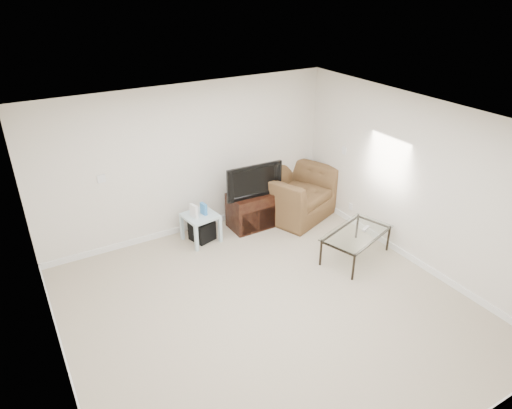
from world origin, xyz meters
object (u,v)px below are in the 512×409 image
television (252,179)px  recliner (294,186)px  side_table (201,228)px  coffee_table (355,245)px  tv_stand (251,210)px  subwoofer (202,230)px

television → recliner: 0.96m
side_table → coffee_table: size_ratio=0.44×
tv_stand → side_table: tv_stand is taller
subwoofer → tv_stand: bearing=-1.5°
television → side_table: size_ratio=1.84×
coffee_table → television: bearing=118.8°
subwoofer → side_table: bearing=-138.5°
recliner → side_table: bearing=159.3°
television → subwoofer: television is taller
television → side_table: bearing=-179.4°
recliner → tv_stand: bearing=159.3°
subwoofer → coffee_table: 2.49m
side_table → coffee_table: (1.85, -1.67, -0.02)m
tv_stand → coffee_table: size_ratio=0.66×
tv_stand → side_table: 0.95m
tv_stand → coffee_table: 1.90m
tv_stand → recliner: (0.90, 0.00, 0.26)m
tv_stand → side_table: size_ratio=1.48×
television → recliner: bearing=4.4°
subwoofer → television: bearing=-3.4°
tv_stand → subwoofer: bearing=178.0°
tv_stand → television: size_ratio=0.80×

